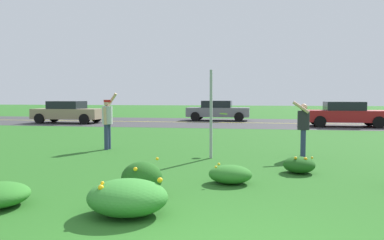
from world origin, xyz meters
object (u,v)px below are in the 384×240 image
at_px(car_gray_center_left, 218,110).
at_px(car_red_center_right, 345,114).
at_px(person_thrower_red_cap_gray_shirt, 107,119).
at_px(sign_post_near_path, 211,114).
at_px(car_tan_leftmost, 68,112).
at_px(person_catcher_dark_shirt, 303,125).
at_px(frisbee_lime, 224,114).

bearing_deg(car_gray_center_left, car_red_center_right, -28.49).
bearing_deg(person_thrower_red_cap_gray_shirt, car_red_center_right, 48.85).
distance_m(car_gray_center_left, car_red_center_right, 8.96).
xyz_separation_m(sign_post_near_path, car_tan_leftmost, (-11.06, 12.48, -0.51)).
bearing_deg(car_tan_leftmost, person_catcher_dark_shirt, -40.60).
distance_m(person_thrower_red_cap_gray_shirt, car_tan_leftmost, 13.56).
height_order(frisbee_lime, car_gray_center_left, car_gray_center_left).
height_order(sign_post_near_path, frisbee_lime, sign_post_near_path).
relative_size(car_tan_leftmost, car_red_center_right, 1.00).
relative_size(person_catcher_dark_shirt, car_tan_leftmost, 0.36).
relative_size(frisbee_lime, car_gray_center_left, 0.05).
bearing_deg(car_red_center_right, person_catcher_dark_shirt, -107.52).
relative_size(sign_post_near_path, car_red_center_right, 0.55).
bearing_deg(car_red_center_right, person_thrower_red_cap_gray_shirt, -131.15).
distance_m(person_thrower_red_cap_gray_shirt, frisbee_lime, 3.84).
height_order(car_tan_leftmost, car_red_center_right, same).
bearing_deg(car_gray_center_left, person_catcher_dark_shirt, -75.36).
relative_size(person_thrower_red_cap_gray_shirt, car_gray_center_left, 0.42).
height_order(person_thrower_red_cap_gray_shirt, car_gray_center_left, person_thrower_red_cap_gray_shirt).
bearing_deg(person_catcher_dark_shirt, frisbee_lime, 170.47).
bearing_deg(person_thrower_red_cap_gray_shirt, person_catcher_dark_shirt, -3.73).
distance_m(person_catcher_dark_shirt, car_gray_center_left, 16.52).
height_order(sign_post_near_path, car_tan_leftmost, sign_post_near_path).
relative_size(car_tan_leftmost, car_gray_center_left, 1.00).
height_order(person_catcher_dark_shirt, car_gray_center_left, person_catcher_dark_shirt).
xyz_separation_m(frisbee_lime, car_red_center_right, (6.05, 11.32, -0.47)).
bearing_deg(car_red_center_right, car_tan_leftmost, 180.00).
bearing_deg(car_tan_leftmost, frisbee_lime, -45.02).
bearing_deg(person_catcher_dark_shirt, sign_post_near_path, -163.59).
bearing_deg(person_catcher_dark_shirt, car_tan_leftmost, 139.40).
xyz_separation_m(person_catcher_dark_shirt, car_gray_center_left, (-4.18, 15.99, -0.18)).
xyz_separation_m(car_gray_center_left, car_red_center_right, (7.87, -4.27, 0.00)).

